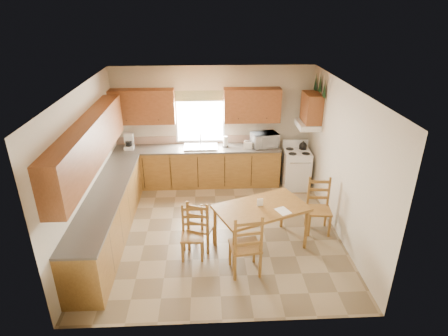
{
  "coord_description": "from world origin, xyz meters",
  "views": [
    {
      "loc": [
        -0.16,
        -6.0,
        4.02
      ],
      "look_at": [
        0.15,
        0.3,
        1.15
      ],
      "focal_mm": 30.0,
      "sensor_mm": 36.0,
      "label": 1
    }
  ],
  "objects_px": {
    "dining_table": "(260,227)",
    "chair_near_right": "(245,242)",
    "chair_far_right": "(319,207)",
    "microwave": "(264,140)",
    "chair_near_left": "(201,223)",
    "stove": "(296,170)",
    "chair_far_left": "(192,233)"
  },
  "relations": [
    {
      "from": "dining_table",
      "to": "chair_far_left",
      "type": "distance_m",
      "value": 1.19
    },
    {
      "from": "stove",
      "to": "microwave",
      "type": "relative_size",
      "value": 1.61
    },
    {
      "from": "stove",
      "to": "chair_near_right",
      "type": "bearing_deg",
      "value": -114.28
    },
    {
      "from": "microwave",
      "to": "chair_near_right",
      "type": "distance_m",
      "value": 3.28
    },
    {
      "from": "dining_table",
      "to": "chair_near_right",
      "type": "height_order",
      "value": "chair_near_right"
    },
    {
      "from": "stove",
      "to": "chair_far_left",
      "type": "relative_size",
      "value": 0.95
    },
    {
      "from": "stove",
      "to": "chair_near_right",
      "type": "height_order",
      "value": "chair_near_right"
    },
    {
      "from": "stove",
      "to": "chair_near_left",
      "type": "height_order",
      "value": "chair_near_left"
    },
    {
      "from": "stove",
      "to": "dining_table",
      "type": "distance_m",
      "value": 2.54
    },
    {
      "from": "microwave",
      "to": "chair_near_left",
      "type": "relative_size",
      "value": 0.55
    },
    {
      "from": "dining_table",
      "to": "chair_near_left",
      "type": "relative_size",
      "value": 1.56
    },
    {
      "from": "chair_far_right",
      "to": "chair_near_left",
      "type": "bearing_deg",
      "value": -164.63
    },
    {
      "from": "microwave",
      "to": "chair_far_right",
      "type": "distance_m",
      "value": 2.27
    },
    {
      "from": "chair_near_right",
      "to": "chair_far_left",
      "type": "relative_size",
      "value": 1.21
    },
    {
      "from": "microwave",
      "to": "chair_near_left",
      "type": "xyz_separation_m",
      "value": [
        -1.44,
        -2.46,
        -0.6
      ]
    },
    {
      "from": "dining_table",
      "to": "chair_far_left",
      "type": "xyz_separation_m",
      "value": [
        -1.17,
        -0.2,
        0.05
      ]
    },
    {
      "from": "chair_near_right",
      "to": "chair_far_left",
      "type": "xyz_separation_m",
      "value": [
        -0.84,
        0.43,
        -0.1
      ]
    },
    {
      "from": "chair_far_right",
      "to": "stove",
      "type": "bearing_deg",
      "value": 95.4
    },
    {
      "from": "chair_near_right",
      "to": "chair_far_right",
      "type": "height_order",
      "value": "chair_near_right"
    },
    {
      "from": "dining_table",
      "to": "chair_far_right",
      "type": "xyz_separation_m",
      "value": [
        1.15,
        0.44,
        0.11
      ]
    },
    {
      "from": "microwave",
      "to": "chair_far_right",
      "type": "bearing_deg",
      "value": -84.29
    },
    {
      "from": "chair_near_left",
      "to": "chair_near_right",
      "type": "height_order",
      "value": "chair_near_right"
    },
    {
      "from": "stove",
      "to": "chair_near_right",
      "type": "distance_m",
      "value": 3.26
    },
    {
      "from": "microwave",
      "to": "chair_near_left",
      "type": "distance_m",
      "value": 2.92
    },
    {
      "from": "dining_table",
      "to": "chair_far_right",
      "type": "distance_m",
      "value": 1.23
    },
    {
      "from": "microwave",
      "to": "dining_table",
      "type": "xyz_separation_m",
      "value": [
        -0.41,
        -2.52,
        -0.68
      ]
    },
    {
      "from": "microwave",
      "to": "chair_far_left",
      "type": "relative_size",
      "value": 0.59
    },
    {
      "from": "dining_table",
      "to": "chair_near_right",
      "type": "bearing_deg",
      "value": -140.27
    },
    {
      "from": "stove",
      "to": "microwave",
      "type": "bearing_deg",
      "value": 164.01
    },
    {
      "from": "chair_far_right",
      "to": "dining_table",
      "type": "bearing_deg",
      "value": -153.73
    },
    {
      "from": "microwave",
      "to": "chair_near_right",
      "type": "xyz_separation_m",
      "value": [
        -0.75,
        -3.15,
        -0.53
      ]
    },
    {
      "from": "stove",
      "to": "chair_far_right",
      "type": "relative_size",
      "value": 0.84
    }
  ]
}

